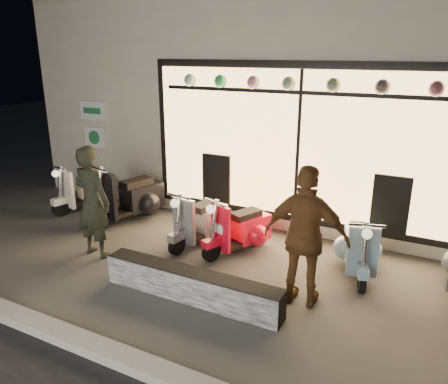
% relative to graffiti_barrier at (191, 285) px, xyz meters
% --- Properties ---
extents(ground, '(40.00, 40.00, 0.00)m').
position_rel_graffiti_barrier_xyz_m(ground, '(-0.32, 0.65, -0.20)').
color(ground, '#383533').
rests_on(ground, ground).
extents(kerb, '(40.00, 0.25, 0.12)m').
position_rel_graffiti_barrier_xyz_m(kerb, '(-0.32, -1.35, -0.14)').
color(kerb, slate).
rests_on(kerb, ground).
extents(shop_building, '(10.20, 6.23, 4.20)m').
position_rel_graffiti_barrier_xyz_m(shop_building, '(-0.31, 5.63, 1.90)').
color(shop_building, beige).
rests_on(shop_building, ground).
extents(graffiti_barrier, '(2.44, 0.28, 0.40)m').
position_rel_graffiti_barrier_xyz_m(graffiti_barrier, '(0.00, 0.00, 0.00)').
color(graffiti_barrier, black).
rests_on(graffiti_barrier, ground).
extents(scooter_silver, '(0.53, 1.29, 0.91)m').
position_rel_graffiti_barrier_xyz_m(scooter_silver, '(-0.78, 1.65, 0.17)').
color(scooter_silver, black).
rests_on(scooter_silver, ground).
extents(scooter_red, '(0.72, 1.23, 0.90)m').
position_rel_graffiti_barrier_xyz_m(scooter_red, '(-0.04, 1.64, 0.16)').
color(scooter_red, black).
rests_on(scooter_red, ground).
extents(scooter_black, '(0.77, 1.49, 1.07)m').
position_rel_graffiti_barrier_xyz_m(scooter_black, '(-2.41, 1.93, 0.23)').
color(scooter_black, black).
rests_on(scooter_black, ground).
extents(scooter_cream, '(0.61, 1.28, 0.91)m').
position_rel_graffiti_barrier_xyz_m(scooter_cream, '(-3.60, 2.00, 0.17)').
color(scooter_cream, black).
rests_on(scooter_cream, ground).
extents(scooter_blue, '(0.63, 1.25, 0.89)m').
position_rel_graffiti_barrier_xyz_m(scooter_blue, '(1.70, 1.80, 0.16)').
color(scooter_blue, black).
rests_on(scooter_blue, ground).
extents(man, '(0.66, 0.46, 1.73)m').
position_rel_graffiti_barrier_xyz_m(man, '(-1.98, 0.42, 0.66)').
color(man, black).
rests_on(man, ground).
extents(woman, '(1.06, 0.49, 1.77)m').
position_rel_graffiti_barrier_xyz_m(woman, '(1.27, 0.59, 0.69)').
color(woman, brown).
rests_on(woman, ground).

